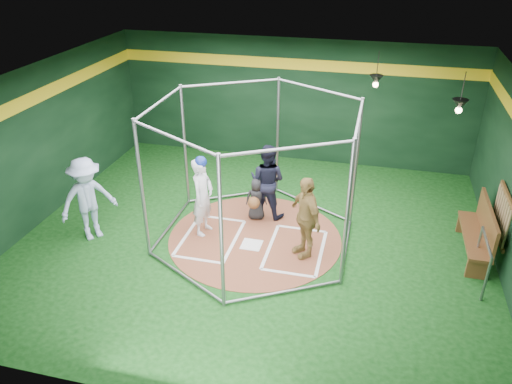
% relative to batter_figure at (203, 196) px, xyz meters
% --- Properties ---
extents(room_shell, '(10.10, 9.10, 3.53)m').
position_rel_batter_figure_xyz_m(room_shell, '(1.16, 0.04, 0.82)').
color(room_shell, '#0C360D').
rests_on(room_shell, ground).
extents(clay_disc, '(3.80, 3.80, 0.01)m').
position_rel_batter_figure_xyz_m(clay_disc, '(1.16, 0.03, -0.92)').
color(clay_disc, brown).
rests_on(clay_disc, ground).
extents(home_plate, '(0.43, 0.43, 0.01)m').
position_rel_batter_figure_xyz_m(home_plate, '(1.16, -0.27, -0.91)').
color(home_plate, white).
rests_on(home_plate, clay_disc).
extents(batter_box_left, '(1.17, 1.77, 0.01)m').
position_rel_batter_figure_xyz_m(batter_box_left, '(0.21, -0.22, -0.91)').
color(batter_box_left, white).
rests_on(batter_box_left, clay_disc).
extents(batter_box_right, '(1.17, 1.77, 0.01)m').
position_rel_batter_figure_xyz_m(batter_box_right, '(2.11, -0.22, -0.91)').
color(batter_box_right, white).
rests_on(batter_box_right, clay_disc).
extents(batting_cage, '(4.05, 4.67, 3.00)m').
position_rel_batter_figure_xyz_m(batting_cage, '(1.16, 0.03, 0.57)').
color(batting_cage, gray).
rests_on(batting_cage, ground).
extents(bat_rack, '(0.07, 1.25, 0.98)m').
position_rel_batter_figure_xyz_m(bat_rack, '(6.09, 0.43, 0.12)').
color(bat_rack, brown).
rests_on(bat_rack, room_shell).
extents(pendant_lamp_near, '(0.34, 0.34, 0.90)m').
position_rel_batter_figure_xyz_m(pendant_lamp_near, '(3.36, 3.63, 1.81)').
color(pendant_lamp_near, black).
rests_on(pendant_lamp_near, room_shell).
extents(pendant_lamp_far, '(0.34, 0.34, 0.90)m').
position_rel_batter_figure_xyz_m(pendant_lamp_far, '(5.16, 2.03, 1.81)').
color(pendant_lamp_far, black).
rests_on(pendant_lamp_far, room_shell).
extents(batter_figure, '(0.52, 0.70, 1.85)m').
position_rel_batter_figure_xyz_m(batter_figure, '(0.00, 0.00, 0.00)').
color(batter_figure, silver).
rests_on(batter_figure, clay_disc).
extents(visitor_leopard, '(0.98, 1.08, 1.77)m').
position_rel_batter_figure_xyz_m(visitor_leopard, '(2.30, -0.30, -0.03)').
color(visitor_leopard, tan).
rests_on(visitor_leopard, clay_disc).
extents(catcher_figure, '(0.55, 0.60, 1.02)m').
position_rel_batter_figure_xyz_m(catcher_figure, '(0.99, 0.84, -0.40)').
color(catcher_figure, black).
rests_on(catcher_figure, clay_disc).
extents(umpire, '(0.99, 0.84, 1.78)m').
position_rel_batter_figure_xyz_m(umpire, '(1.19, 1.10, -0.03)').
color(umpire, black).
rests_on(umpire, clay_disc).
extents(bystander_blue, '(1.32, 1.39, 1.89)m').
position_rel_batter_figure_xyz_m(bystander_blue, '(-2.32, -0.77, 0.02)').
color(bystander_blue, '#A4B6D9').
rests_on(bystander_blue, ground).
extents(dugout_bench, '(0.45, 1.92, 1.12)m').
position_rel_batter_figure_xyz_m(dugout_bench, '(5.80, 0.56, -0.36)').
color(dugout_bench, brown).
rests_on(dugout_bench, ground).
extents(steel_railing, '(0.05, 1.11, 0.96)m').
position_rel_batter_figure_xyz_m(steel_railing, '(5.71, -0.45, -0.29)').
color(steel_railing, gray).
rests_on(steel_railing, ground).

